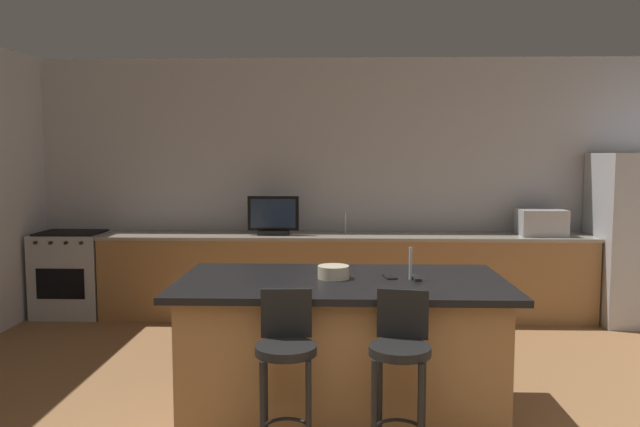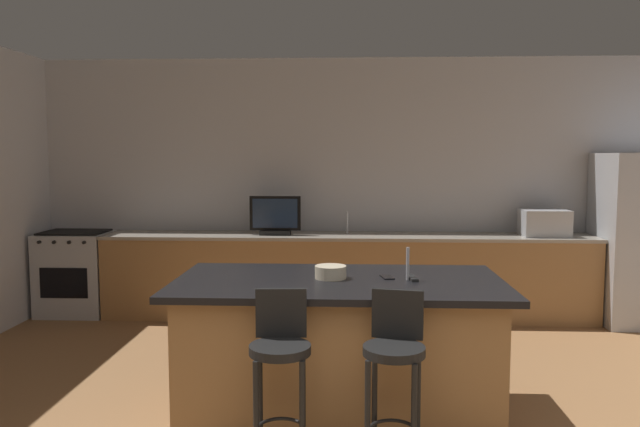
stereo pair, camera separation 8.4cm
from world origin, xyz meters
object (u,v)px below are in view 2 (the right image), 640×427
kitchen_island (339,346)px  cell_phone (387,277)px  bar_stool_left (280,364)px  tv_monitor (275,217)px  fruit_bowl (331,272)px  range_oven (76,273)px  microwave (544,223)px  tv_remote (412,278)px  bar_stool_right (395,365)px

kitchen_island → cell_phone: bearing=12.7°
bar_stool_left → tv_monitor: bearing=93.8°
tv_monitor → fruit_bowl: tv_monitor is taller
range_oven → cell_phone: 4.15m
microwave → tv_remote: size_ratio=2.82×
range_oven → fruit_bowl: bearing=-41.1°
bar_stool_right → tv_remote: 0.85m
bar_stool_right → tv_monitor: bearing=118.8°
microwave → fruit_bowl: 3.35m
bar_stool_left → cell_phone: bearing=49.3°
fruit_bowl → cell_phone: fruit_bowl is taller
microwave → fruit_bowl: bearing=-130.9°
microwave → tv_monitor: tv_monitor is taller
tv_monitor → tv_remote: size_ratio=3.22×
range_oven → fruit_bowl: size_ratio=4.37×
fruit_bowl → tv_remote: 0.55m
tv_monitor → fruit_bowl: 2.57m
bar_stool_right → cell_phone: bearing=100.6°
bar_stool_left → kitchen_island: bearing=64.5°
kitchen_island → tv_remote: (0.49, 0.01, 0.47)m
range_oven → bar_stool_right: (3.28, -3.32, 0.15)m
microwave → bar_stool_left: size_ratio=0.48×
tv_monitor → tv_remote: (1.22, -2.50, -0.16)m
range_oven → tv_remote: (3.45, -2.55, 0.48)m
microwave → fruit_bowl: microwave is taller
microwave → kitchen_island: bearing=-129.8°
fruit_bowl → cell_phone: bearing=6.5°
cell_phone → tv_remote: (0.16, -0.06, 0.01)m
kitchen_island → tv_monitor: bearing=106.2°
bar_stool_right → fruit_bowl: bearing=126.6°
bar_stool_right → cell_phone: 0.89m
bar_stool_left → bar_stool_right: bearing=-2.9°
tv_monitor → fruit_bowl: bearing=-74.8°
range_oven → tv_remote: 4.32m
range_oven → tv_remote: size_ratio=5.45×
kitchen_island → tv_monitor: tv_monitor is taller
kitchen_island → tv_monitor: (-0.73, 2.51, 0.62)m
range_oven → bar_stool_left: bearing=-51.4°
tv_monitor → bar_stool_left: size_ratio=0.54×
range_oven → fruit_bowl: fruit_bowl is taller
tv_remote → kitchen_island: bearing=173.5°
microwave → tv_remote: (-1.65, -2.55, -0.10)m
range_oven → bar_stool_right: bearing=-45.3°
kitchen_island → bar_stool_right: size_ratio=2.17×
tv_monitor → microwave: bearing=1.0°
microwave → fruit_bowl: (-2.20, -2.53, -0.07)m
kitchen_island → fruit_bowl: fruit_bowl is taller
tv_monitor → bar_stool_right: bearing=-72.2°
kitchen_island → microwave: size_ratio=4.56×
tv_remote → range_oven: bearing=135.6°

